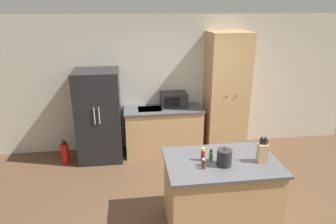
{
  "coord_description": "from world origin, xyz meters",
  "views": [
    {
      "loc": [
        -0.93,
        -3.32,
        2.76
      ],
      "look_at": [
        -0.3,
        1.4,
        1.05
      ],
      "focal_mm": 32.0,
      "sensor_mm": 36.0,
      "label": 1
    }
  ],
  "objects_px": {
    "pantry_cabinet": "(226,94)",
    "spice_bottle_short_red": "(204,165)",
    "spice_bottle_amber_oil": "(211,155)",
    "spice_bottle_green_herb": "(203,162)",
    "kettle": "(224,158)",
    "refrigerator": "(99,116)",
    "fire_extinguisher": "(65,153)",
    "spice_bottle_tall_dark": "(203,155)",
    "microwave": "(174,99)",
    "knife_block": "(262,153)"
  },
  "relations": [
    {
      "from": "microwave",
      "to": "fire_extinguisher",
      "type": "height_order",
      "value": "microwave"
    },
    {
      "from": "pantry_cabinet",
      "to": "spice_bottle_green_herb",
      "type": "xyz_separation_m",
      "value": [
        -0.99,
        -2.24,
        -0.17
      ]
    },
    {
      "from": "spice_bottle_amber_oil",
      "to": "spice_bottle_green_herb",
      "type": "xyz_separation_m",
      "value": [
        -0.12,
        -0.12,
        -0.02
      ]
    },
    {
      "from": "spice_bottle_short_red",
      "to": "spice_bottle_amber_oil",
      "type": "bearing_deg",
      "value": 53.45
    },
    {
      "from": "refrigerator",
      "to": "spice_bottle_green_herb",
      "type": "height_order",
      "value": "refrigerator"
    },
    {
      "from": "refrigerator",
      "to": "spice_bottle_amber_oil",
      "type": "relative_size",
      "value": 11.48
    },
    {
      "from": "spice_bottle_short_red",
      "to": "spice_bottle_green_herb",
      "type": "distance_m",
      "value": 0.06
    },
    {
      "from": "pantry_cabinet",
      "to": "fire_extinguisher",
      "type": "distance_m",
      "value": 3.21
    },
    {
      "from": "knife_block",
      "to": "fire_extinguisher",
      "type": "relative_size",
      "value": 0.75
    },
    {
      "from": "knife_block",
      "to": "spice_bottle_tall_dark",
      "type": "bearing_deg",
      "value": 169.42
    },
    {
      "from": "spice_bottle_tall_dark",
      "to": "spice_bottle_amber_oil",
      "type": "distance_m",
      "value": 0.1
    },
    {
      "from": "spice_bottle_amber_oil",
      "to": "spice_bottle_green_herb",
      "type": "relative_size",
      "value": 1.57
    },
    {
      "from": "spice_bottle_short_red",
      "to": "kettle",
      "type": "height_order",
      "value": "kettle"
    },
    {
      "from": "pantry_cabinet",
      "to": "knife_block",
      "type": "xyz_separation_m",
      "value": [
        -0.26,
        -2.24,
        -0.09
      ]
    },
    {
      "from": "refrigerator",
      "to": "spice_bottle_tall_dark",
      "type": "height_order",
      "value": "refrigerator"
    },
    {
      "from": "knife_block",
      "to": "spice_bottle_short_red",
      "type": "height_order",
      "value": "knife_block"
    },
    {
      "from": "microwave",
      "to": "pantry_cabinet",
      "type": "bearing_deg",
      "value": -6.25
    },
    {
      "from": "refrigerator",
      "to": "spice_bottle_short_red",
      "type": "distance_m",
      "value": 2.65
    },
    {
      "from": "microwave",
      "to": "spice_bottle_amber_oil",
      "type": "height_order",
      "value": "microwave"
    },
    {
      "from": "knife_block",
      "to": "fire_extinguisher",
      "type": "xyz_separation_m",
      "value": [
        -2.79,
        2.03,
        -0.87
      ]
    },
    {
      "from": "spice_bottle_short_red",
      "to": "fire_extinguisher",
      "type": "distance_m",
      "value": 3.03
    },
    {
      "from": "microwave",
      "to": "spice_bottle_tall_dark",
      "type": "height_order",
      "value": "microwave"
    },
    {
      "from": "refrigerator",
      "to": "spice_bottle_tall_dark",
      "type": "xyz_separation_m",
      "value": [
        1.44,
        -2.05,
        0.17
      ]
    },
    {
      "from": "kettle",
      "to": "fire_extinguisher",
      "type": "distance_m",
      "value": 3.19
    },
    {
      "from": "pantry_cabinet",
      "to": "knife_block",
      "type": "bearing_deg",
      "value": -96.71
    },
    {
      "from": "spice_bottle_tall_dark",
      "to": "spice_bottle_short_red",
      "type": "xyz_separation_m",
      "value": [
        -0.03,
        -0.19,
        -0.04
      ]
    },
    {
      "from": "spice_bottle_tall_dark",
      "to": "spice_bottle_short_red",
      "type": "distance_m",
      "value": 0.2
    },
    {
      "from": "knife_block",
      "to": "spice_bottle_green_herb",
      "type": "height_order",
      "value": "knife_block"
    },
    {
      "from": "spice_bottle_tall_dark",
      "to": "fire_extinguisher",
      "type": "xyz_separation_m",
      "value": [
        -2.08,
        1.9,
        -0.82
      ]
    },
    {
      "from": "refrigerator",
      "to": "spice_bottle_short_red",
      "type": "height_order",
      "value": "refrigerator"
    },
    {
      "from": "microwave",
      "to": "fire_extinguisher",
      "type": "distance_m",
      "value": 2.25
    },
    {
      "from": "spice_bottle_amber_oil",
      "to": "spice_bottle_green_herb",
      "type": "distance_m",
      "value": 0.17
    },
    {
      "from": "spice_bottle_amber_oil",
      "to": "refrigerator",
      "type": "bearing_deg",
      "value": 126.67
    },
    {
      "from": "fire_extinguisher",
      "to": "spice_bottle_green_herb",
      "type": "bearing_deg",
      "value": -44.48
    },
    {
      "from": "spice_bottle_tall_dark",
      "to": "spice_bottle_green_herb",
      "type": "relative_size",
      "value": 1.81
    },
    {
      "from": "refrigerator",
      "to": "spice_bottle_tall_dark",
      "type": "bearing_deg",
      "value": -55.01
    },
    {
      "from": "microwave",
      "to": "spice_bottle_short_red",
      "type": "distance_m",
      "value": 2.41
    },
    {
      "from": "spice_bottle_short_red",
      "to": "spice_bottle_tall_dark",
      "type": "bearing_deg",
      "value": 79.7
    },
    {
      "from": "spice_bottle_short_red",
      "to": "fire_extinguisher",
      "type": "bearing_deg",
      "value": 134.49
    },
    {
      "from": "spice_bottle_tall_dark",
      "to": "spice_bottle_short_red",
      "type": "bearing_deg",
      "value": -100.3
    },
    {
      "from": "spice_bottle_tall_dark",
      "to": "refrigerator",
      "type": "bearing_deg",
      "value": 124.99
    },
    {
      "from": "spice_bottle_amber_oil",
      "to": "kettle",
      "type": "xyz_separation_m",
      "value": [
        0.12,
        -0.14,
        0.03
      ]
    },
    {
      "from": "pantry_cabinet",
      "to": "spice_bottle_tall_dark",
      "type": "xyz_separation_m",
      "value": [
        -0.97,
        -2.11,
        -0.14
      ]
    },
    {
      "from": "pantry_cabinet",
      "to": "kettle",
      "type": "xyz_separation_m",
      "value": [
        -0.75,
        -2.25,
        -0.11
      ]
    },
    {
      "from": "spice_bottle_tall_dark",
      "to": "spice_bottle_amber_oil",
      "type": "xyz_separation_m",
      "value": [
        0.1,
        -0.01,
        -0.01
      ]
    },
    {
      "from": "knife_block",
      "to": "spice_bottle_green_herb",
      "type": "bearing_deg",
      "value": 179.63
    },
    {
      "from": "refrigerator",
      "to": "pantry_cabinet",
      "type": "bearing_deg",
      "value": 1.31
    },
    {
      "from": "spice_bottle_green_herb",
      "to": "spice_bottle_short_red",
      "type": "bearing_deg",
      "value": -99.34
    },
    {
      "from": "microwave",
      "to": "spice_bottle_amber_oil",
      "type": "relative_size",
      "value": 3.41
    },
    {
      "from": "pantry_cabinet",
      "to": "spice_bottle_short_red",
      "type": "xyz_separation_m",
      "value": [
        -1.0,
        -2.3,
        -0.17
      ]
    }
  ]
}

